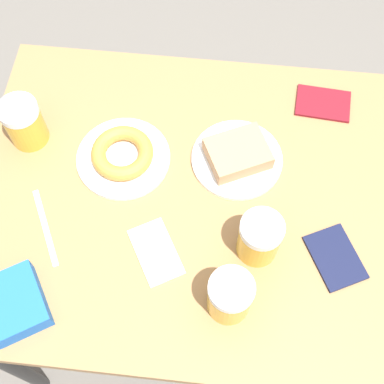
# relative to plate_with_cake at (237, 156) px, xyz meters

# --- Properties ---
(ground_plane) EXTENTS (8.00, 8.00, 0.00)m
(ground_plane) POSITION_rel_plate_with_cake_xyz_m (-0.10, 0.09, -0.77)
(ground_plane) COLOR #666059
(table) EXTENTS (0.76, 0.95, 0.75)m
(table) POSITION_rel_plate_with_cake_xyz_m (-0.10, 0.09, -0.09)
(table) COLOR #997044
(table) RESTS_ON ground_plane
(plate_with_cake) EXTENTS (0.20, 0.20, 0.05)m
(plate_with_cake) POSITION_rel_plate_with_cake_xyz_m (0.00, 0.00, 0.00)
(plate_with_cake) COLOR white
(plate_with_cake) RESTS_ON table
(plate_with_donut) EXTENTS (0.21, 0.21, 0.04)m
(plate_with_donut) POSITION_rel_plate_with_cake_xyz_m (-0.02, 0.25, -0.00)
(plate_with_donut) COLOR white
(plate_with_donut) RESTS_ON table
(beer_mug_left) EXTENTS (0.09, 0.09, 0.11)m
(beer_mug_left) POSITION_rel_plate_with_cake_xyz_m (-0.20, -0.05, 0.04)
(beer_mug_left) COLOR gold
(beer_mug_left) RESTS_ON table
(beer_mug_center) EXTENTS (0.09, 0.09, 0.11)m
(beer_mug_center) POSITION_rel_plate_with_cake_xyz_m (0.01, 0.47, 0.04)
(beer_mug_center) COLOR gold
(beer_mug_center) RESTS_ON table
(beer_mug_right) EXTENTS (0.09, 0.09, 0.11)m
(beer_mug_right) POSITION_rel_plate_with_cake_xyz_m (-0.33, -0.01, 0.04)
(beer_mug_right) COLOR gold
(beer_mug_right) RESTS_ON table
(napkin_folded) EXTENTS (0.15, 0.13, 0.00)m
(napkin_folded) POSITION_rel_plate_with_cake_xyz_m (-0.24, 0.15, -0.02)
(napkin_folded) COLOR white
(napkin_folded) RESTS_ON table
(fork) EXTENTS (0.17, 0.09, 0.00)m
(fork) POSITION_rel_plate_with_cake_xyz_m (-0.21, 0.39, -0.02)
(fork) COLOR silver
(fork) RESTS_ON table
(passport_near_edge) EXTENTS (0.10, 0.13, 0.01)m
(passport_near_edge) POSITION_rel_plate_with_cake_xyz_m (0.17, -0.19, -0.02)
(passport_near_edge) COLOR maroon
(passport_near_edge) RESTS_ON table
(passport_far_edge) EXTENTS (0.15, 0.14, 0.01)m
(passport_far_edge) POSITION_rel_plate_with_cake_xyz_m (-0.21, -0.22, -0.02)
(passport_far_edge) COLOR #141938
(passport_far_edge) RESTS_ON table
(blue_pouch) EXTENTS (0.17, 0.16, 0.05)m
(blue_pouch) POSITION_rel_plate_with_cake_xyz_m (-0.38, 0.40, 0.00)
(blue_pouch) COLOR blue
(blue_pouch) RESTS_ON table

